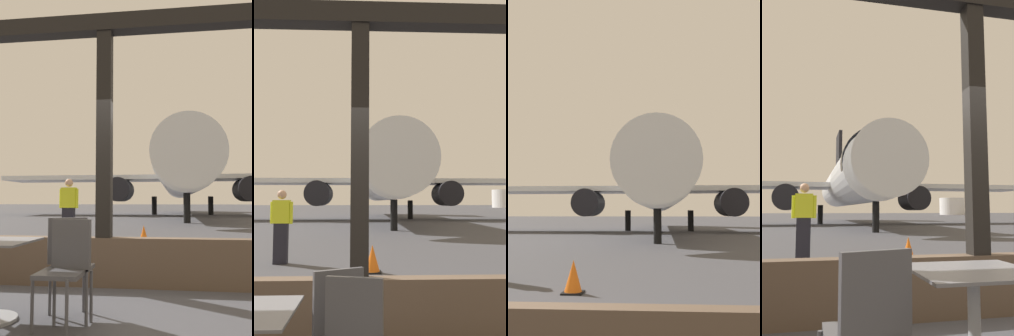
# 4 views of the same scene
# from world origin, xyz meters

# --- Properties ---
(ground_plane) EXTENTS (220.00, 220.00, 0.00)m
(ground_plane) POSITION_xyz_m (0.00, 40.00, 0.00)
(ground_plane) COLOR #424247
(airplane) EXTENTS (29.96, 29.83, 10.20)m
(airplane) POSITION_xyz_m (1.57, 25.68, 3.36)
(airplane) COLOR silver
(airplane) RESTS_ON ground
(traffic_cone) EXTENTS (0.36, 0.36, 0.57)m
(traffic_cone) POSITION_xyz_m (0.23, 3.64, 0.27)
(traffic_cone) COLOR orange
(traffic_cone) RESTS_ON ground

